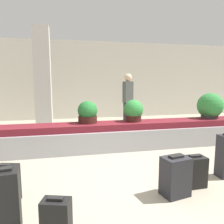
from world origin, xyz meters
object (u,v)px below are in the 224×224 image
object	(u,v)px
suitcase_5	(7,202)
traveler_0	(128,95)
pillar	(43,80)
suitcase_3	(175,176)
potted_plant_0	(210,106)
suitcase_1	(57,222)
suitcase_2	(194,171)
potted_plant_1	(133,111)
potted_plant_2	(88,113)
suitcase_0	(7,184)

from	to	relation	value
suitcase_5	traveler_0	xyz separation A→B (m)	(2.66, 4.66, 0.75)
pillar	suitcase_3	bearing A→B (deg)	-64.69
pillar	suitcase_3	world-z (taller)	pillar
potted_plant_0	suitcase_1	bearing A→B (deg)	-141.93
suitcase_2	suitcase_5	world-z (taller)	suitcase_5
suitcase_2	potted_plant_1	world-z (taller)	potted_plant_1
potted_plant_2	suitcase_3	bearing A→B (deg)	-67.85
pillar	potted_plant_1	world-z (taller)	pillar
suitcase_1	traveler_0	size ratio (longest dim) A/B	0.27
suitcase_5	suitcase_0	bearing A→B (deg)	96.33
pillar	potted_plant_0	xyz separation A→B (m)	(4.35, -2.10, -0.68)
suitcase_2	suitcase_3	size ratio (longest dim) A/B	0.85
suitcase_0	traveler_0	bearing A→B (deg)	69.61
suitcase_1	traveler_0	bearing A→B (deg)	83.47
suitcase_0	suitcase_1	xyz separation A→B (m)	(0.65, -0.90, -0.02)
suitcase_1	suitcase_0	bearing A→B (deg)	142.97
potted_plant_0	suitcase_5	bearing A→B (deg)	-147.92
potted_plant_0	suitcase_0	bearing A→B (deg)	-154.99
suitcase_2	potted_plant_1	distance (m)	2.27
suitcase_0	suitcase_3	size ratio (longest dim) A/B	0.91
suitcase_3	potted_plant_2	bearing A→B (deg)	100.44
suitcase_1	potted_plant_2	size ratio (longest dim) A/B	0.97
potted_plant_0	potted_plant_2	world-z (taller)	potted_plant_0
suitcase_3	potted_plant_1	world-z (taller)	potted_plant_1
pillar	potted_plant_0	size ratio (longest dim) A/B	4.86
suitcase_2	suitcase_3	xyz separation A→B (m)	(-0.41, -0.18, 0.04)
pillar	potted_plant_0	bearing A→B (deg)	-25.73
suitcase_2	potted_plant_0	size ratio (longest dim) A/B	0.75
potted_plant_1	traveler_0	xyz separation A→B (m)	(0.44, 1.99, 0.23)
suitcase_0	suitcase_1	distance (m)	1.11
pillar	suitcase_5	bearing A→B (deg)	-89.63
suitcase_2	potted_plant_0	distance (m)	2.94
suitcase_2	suitcase_5	bearing A→B (deg)	-169.99
potted_plant_2	traveler_0	xyz separation A→B (m)	(1.54, 1.96, 0.25)
suitcase_0	potted_plant_2	bearing A→B (deg)	73.04
suitcase_0	traveler_0	distance (m)	4.99
potted_plant_1	suitcase_3	bearing A→B (deg)	-93.24
suitcase_1	potted_plant_2	bearing A→B (deg)	95.38
suitcase_3	pillar	bearing A→B (deg)	103.61
potted_plant_0	traveler_0	distance (m)	2.57
pillar	suitcase_3	size ratio (longest dim) A/B	5.53
suitcase_3	suitcase_5	size ratio (longest dim) A/B	0.80
suitcase_5	potted_plant_0	world-z (taller)	potted_plant_0
pillar	suitcase_1	xyz separation A→B (m)	(0.54, -5.09, -1.36)
suitcase_0	suitcase_3	bearing A→B (deg)	7.05
traveler_0	potted_plant_2	bearing A→B (deg)	29.57
pillar	potted_plant_2	world-z (taller)	pillar
traveler_0	suitcase_2	bearing A→B (deg)	65.50
traveler_0	potted_plant_1	bearing A→B (deg)	55.23
suitcase_1	potted_plant_1	bearing A→B (deg)	76.92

